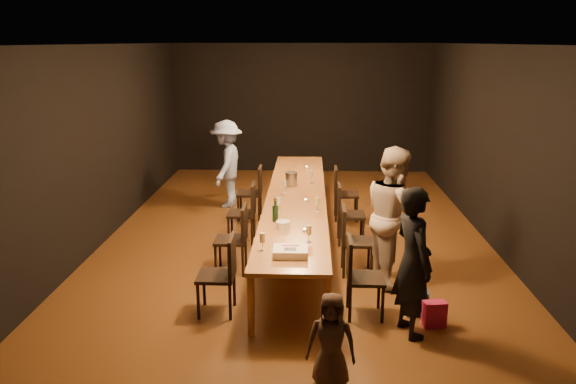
{
  "coord_description": "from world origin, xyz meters",
  "views": [
    {
      "loc": [
        0.21,
        -8.29,
        3.04
      ],
      "look_at": [
        -0.09,
        -0.72,
        1.0
      ],
      "focal_mm": 35.0,
      "sensor_mm": 36.0,
      "label": 1
    }
  ],
  "objects_px": {
    "woman_tan": "(394,216)",
    "child": "(331,341)",
    "plate_stack": "(283,225)",
    "table": "(296,199)",
    "chair_right_1": "(357,241)",
    "ice_bucket": "(291,179)",
    "chair_left_3": "(249,193)",
    "chair_right_2": "(351,214)",
    "birthday_cake": "(290,252)",
    "woman_birthday": "(413,262)",
    "champagne_bottle": "(275,210)",
    "chair_left_0": "(216,275)",
    "man_blue": "(227,164)",
    "chair_right_0": "(366,277)",
    "chair_left_2": "(241,213)",
    "chair_left_1": "(231,239)",
    "chair_right_3": "(346,194)"
  },
  "relations": [
    {
      "from": "woman_birthday",
      "to": "champagne_bottle",
      "type": "bearing_deg",
      "value": 27.64
    },
    {
      "from": "man_blue",
      "to": "birthday_cake",
      "type": "relative_size",
      "value": 4.24
    },
    {
      "from": "man_blue",
      "to": "chair_right_2",
      "type": "bearing_deg",
      "value": 55.3
    },
    {
      "from": "woman_birthday",
      "to": "plate_stack",
      "type": "distance_m",
      "value": 1.86
    },
    {
      "from": "table",
      "to": "chair_left_0",
      "type": "relative_size",
      "value": 6.45
    },
    {
      "from": "chair_right_2",
      "to": "chair_left_2",
      "type": "distance_m",
      "value": 1.7
    },
    {
      "from": "plate_stack",
      "to": "chair_right_2",
      "type": "bearing_deg",
      "value": 58.34
    },
    {
      "from": "woman_tan",
      "to": "child",
      "type": "relative_size",
      "value": 1.96
    },
    {
      "from": "chair_left_0",
      "to": "chair_left_1",
      "type": "height_order",
      "value": "same"
    },
    {
      "from": "man_blue",
      "to": "ice_bucket",
      "type": "distance_m",
      "value": 1.8
    },
    {
      "from": "chair_right_1",
      "to": "chair_left_3",
      "type": "relative_size",
      "value": 1.0
    },
    {
      "from": "table",
      "to": "chair_right_1",
      "type": "bearing_deg",
      "value": -54.69
    },
    {
      "from": "chair_left_3",
      "to": "woman_birthday",
      "type": "bearing_deg",
      "value": -151.67
    },
    {
      "from": "chair_right_1",
      "to": "ice_bucket",
      "type": "distance_m",
      "value": 2.11
    },
    {
      "from": "ice_bucket",
      "to": "chair_right_1",
      "type": "bearing_deg",
      "value": -63.02
    },
    {
      "from": "chair_right_2",
      "to": "champagne_bottle",
      "type": "relative_size",
      "value": 2.89
    },
    {
      "from": "chair_left_3",
      "to": "woman_birthday",
      "type": "distance_m",
      "value": 4.53
    },
    {
      "from": "woman_tan",
      "to": "ice_bucket",
      "type": "relative_size",
      "value": 8.19
    },
    {
      "from": "table",
      "to": "birthday_cake",
      "type": "relative_size",
      "value": 15.55
    },
    {
      "from": "chair_left_1",
      "to": "chair_left_3",
      "type": "bearing_deg",
      "value": 0.0
    },
    {
      "from": "chair_left_3",
      "to": "champagne_bottle",
      "type": "bearing_deg",
      "value": -166.17
    },
    {
      "from": "chair_right_3",
      "to": "birthday_cake",
      "type": "height_order",
      "value": "chair_right_3"
    },
    {
      "from": "woman_birthday",
      "to": "chair_left_2",
      "type": "bearing_deg",
      "value": 19.59
    },
    {
      "from": "chair_right_0",
      "to": "chair_right_1",
      "type": "relative_size",
      "value": 1.0
    },
    {
      "from": "birthday_cake",
      "to": "table",
      "type": "bearing_deg",
      "value": 89.23
    },
    {
      "from": "man_blue",
      "to": "chair_right_3",
      "type": "bearing_deg",
      "value": 78.15
    },
    {
      "from": "woman_tan",
      "to": "champagne_bottle",
      "type": "xyz_separation_m",
      "value": [
        -1.52,
        0.14,
        0.02
      ]
    },
    {
      "from": "chair_left_0",
      "to": "birthday_cake",
      "type": "height_order",
      "value": "chair_left_0"
    },
    {
      "from": "woman_tan",
      "to": "plate_stack",
      "type": "relative_size",
      "value": 10.01
    },
    {
      "from": "table",
      "to": "woman_birthday",
      "type": "xyz_separation_m",
      "value": [
        1.3,
        -2.78,
        0.11
      ]
    },
    {
      "from": "chair_right_0",
      "to": "ice_bucket",
      "type": "relative_size",
      "value": 4.27
    },
    {
      "from": "chair_right_3",
      "to": "man_blue",
      "type": "distance_m",
      "value": 2.35
    },
    {
      "from": "plate_stack",
      "to": "chair_left_2",
      "type": "bearing_deg",
      "value": 114.74
    },
    {
      "from": "chair_left_2",
      "to": "ice_bucket",
      "type": "distance_m",
      "value": 1.07
    },
    {
      "from": "chair_right_0",
      "to": "man_blue",
      "type": "height_order",
      "value": "man_blue"
    },
    {
      "from": "chair_left_0",
      "to": "table",
      "type": "bearing_deg",
      "value": -19.5
    },
    {
      "from": "chair_right_0",
      "to": "chair_left_0",
      "type": "bearing_deg",
      "value": -90.0
    },
    {
      "from": "chair_left_3",
      "to": "chair_left_2",
      "type": "bearing_deg",
      "value": -180.0
    },
    {
      "from": "chair_left_3",
      "to": "plate_stack",
      "type": "relative_size",
      "value": 5.21
    },
    {
      "from": "chair_left_3",
      "to": "birthday_cake",
      "type": "relative_size",
      "value": 2.41
    },
    {
      "from": "woman_tan",
      "to": "child",
      "type": "xyz_separation_m",
      "value": [
        -0.87,
        -2.37,
        -0.44
      ]
    },
    {
      "from": "chair_right_1",
      "to": "chair_left_2",
      "type": "distance_m",
      "value": 2.08
    },
    {
      "from": "chair_left_2",
      "to": "chair_left_3",
      "type": "distance_m",
      "value": 1.2
    },
    {
      "from": "chair_right_3",
      "to": "chair_left_1",
      "type": "xyz_separation_m",
      "value": [
        -1.7,
        -2.4,
        0.0
      ]
    },
    {
      "from": "chair_right_2",
      "to": "woman_tan",
      "type": "bearing_deg",
      "value": 16.97
    },
    {
      "from": "chair_right_1",
      "to": "woman_tan",
      "type": "distance_m",
      "value": 0.65
    },
    {
      "from": "child",
      "to": "champagne_bottle",
      "type": "distance_m",
      "value": 2.64
    },
    {
      "from": "chair_right_1",
      "to": "woman_birthday",
      "type": "bearing_deg",
      "value": 15.74
    },
    {
      "from": "child",
      "to": "table",
      "type": "bearing_deg",
      "value": 103.46
    },
    {
      "from": "chair_left_0",
      "to": "chair_left_1",
      "type": "relative_size",
      "value": 1.0
    }
  ]
}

